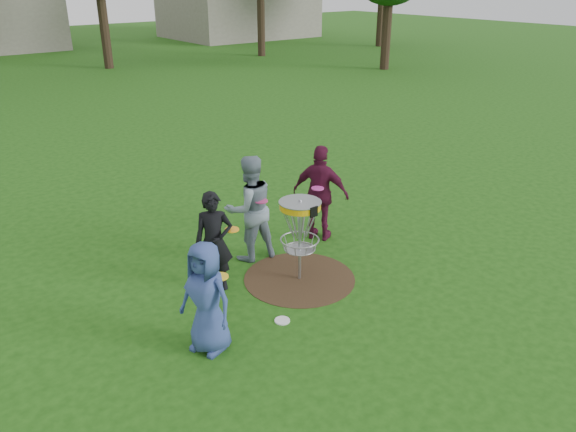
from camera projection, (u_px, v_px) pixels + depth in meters
ground at (299, 278)px, 9.08m from camera, size 100.00×100.00×0.00m
dirt_patch at (299, 278)px, 9.08m from camera, size 1.80×1.80×0.01m
player_blue at (206, 298)px, 7.10m from camera, size 0.73×0.87×1.53m
player_black at (214, 242)px, 8.50m from camera, size 0.69×0.62×1.59m
player_grey at (250, 208)px, 9.40m from camera, size 0.98×0.81×1.83m
player_maroon at (321, 194)px, 10.11m from camera, size 0.90×1.12×1.78m
disc_on_grass at (282, 321)px, 7.96m from camera, size 0.22×0.22×0.02m
disc_golf_basket at (300, 221)px, 8.67m from camera, size 0.66×0.67×1.38m
held_discs at (261, 220)px, 8.66m from camera, size 3.07×1.65×0.20m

